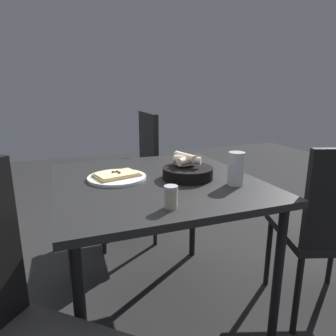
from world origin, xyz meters
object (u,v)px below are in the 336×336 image
at_px(bread_basket, 187,171).
at_px(chair_far, 334,224).
at_px(beer_glass, 236,171).
at_px(pizza_plate, 117,177).
at_px(chair_spare, 135,170).
at_px(pepper_shaker, 171,198).
at_px(dining_table, 156,192).

height_order(bread_basket, chair_far, chair_far).
xyz_separation_m(bread_basket, beer_glass, (-0.16, 0.17, 0.03)).
relative_size(bread_basket, beer_glass, 1.62).
distance_m(pizza_plate, chair_spare, 0.85).
xyz_separation_m(bread_basket, chair_far, (-0.63, 0.32, -0.24)).
height_order(beer_glass, pepper_shaker, beer_glass).
bearing_deg(pizza_plate, chair_spare, -110.03).
bearing_deg(bread_basket, chair_far, 153.11).
bearing_deg(chair_spare, pizza_plate, 69.97).
bearing_deg(dining_table, bread_basket, 165.32).
distance_m(beer_glass, chair_spare, 1.10).
xyz_separation_m(dining_table, bread_basket, (-0.15, 0.04, 0.10)).
height_order(chair_far, chair_spare, chair_spare).
distance_m(pizza_plate, pepper_shaker, 0.44).
relative_size(bread_basket, pepper_shaker, 2.87).
xyz_separation_m(dining_table, beer_glass, (-0.31, 0.21, 0.13)).
relative_size(chair_far, chair_spare, 0.93).
bearing_deg(dining_table, chair_spare, -97.52).
bearing_deg(chair_spare, beer_glass, 100.64).
distance_m(dining_table, chair_far, 0.86).
relative_size(bread_basket, chair_spare, 0.25).
relative_size(beer_glass, pepper_shaker, 1.77).
bearing_deg(pepper_shaker, pizza_plate, -75.49).
height_order(pizza_plate, bread_basket, bread_basket).
bearing_deg(chair_far, pepper_shaker, 0.39).
bearing_deg(pizza_plate, dining_table, 158.76).
bearing_deg(beer_glass, bread_basket, -46.29).
bearing_deg(pepper_shaker, dining_table, -99.62).
bearing_deg(chair_far, bread_basket, -26.89).
distance_m(dining_table, chair_spare, 0.86).
bearing_deg(beer_glass, pepper_shaker, 22.59).
xyz_separation_m(dining_table, pepper_shaker, (0.06, 0.36, 0.10)).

